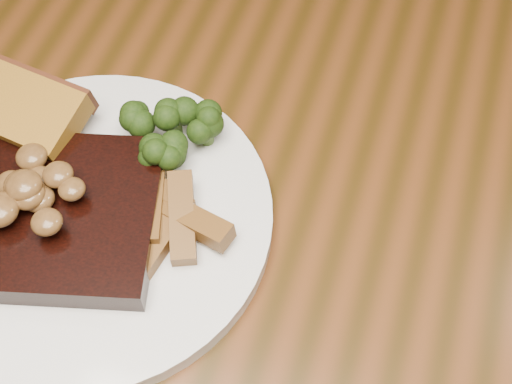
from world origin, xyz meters
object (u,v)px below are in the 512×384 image
plate (92,220)px  dining_table (244,271)px  steak (37,216)px  potato_wedges (158,216)px  garlic_bread (24,123)px

plate → dining_table: bearing=19.4°
plate → steak: 0.04m
dining_table → steak: 0.20m
dining_table → potato_wedges: (-0.06, -0.03, 0.12)m
steak → dining_table: bearing=7.5°
potato_wedges → garlic_bread: bearing=160.5°
dining_table → garlic_bread: bearing=174.3°
steak → potato_wedges: (0.09, 0.03, -0.00)m
dining_table → potato_wedges: 0.13m
dining_table → garlic_bread: 0.23m
plate → garlic_bread: size_ratio=2.65×
plate → potato_wedges: bearing=10.0°
garlic_bread → potato_wedges: (0.14, -0.05, 0.00)m
dining_table → steak: size_ratio=8.71×
steak → potato_wedges: bearing=3.6°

